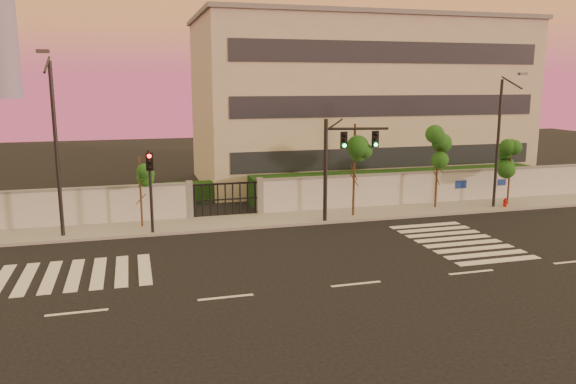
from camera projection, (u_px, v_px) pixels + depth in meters
name	position (u px, v px, depth m)	size (l,w,h in m)	color
ground	(356.00, 284.00, 21.32)	(120.00, 120.00, 0.00)	black
sidewalk	(284.00, 219.00, 31.23)	(60.00, 3.00, 0.15)	gray
perimeter_wall	(278.00, 196.00, 32.48)	(60.00, 0.36, 2.20)	#ACAEB3
hedge_row	(284.00, 191.00, 35.40)	(41.00, 4.25, 1.80)	black
institutional_building	(357.00, 101.00, 43.30)	(24.40, 12.40, 12.25)	#B3AF98
road_markings	(289.00, 258.00, 24.45)	(57.00, 7.62, 0.02)	silver
street_tree_c	(140.00, 176.00, 28.83)	(1.30, 1.04, 3.83)	#382314
street_tree_d	(355.00, 149.00, 31.07)	(1.57, 1.25, 5.31)	#382314
street_tree_e	(438.00, 151.00, 33.24)	(1.59, 1.26, 4.85)	#382314
street_tree_f	(511.00, 157.00, 34.23)	(1.36, 1.08, 4.18)	#382314
traffic_signal_main	(338.00, 158.00, 30.10)	(3.55, 0.84, 5.65)	black
traffic_signal_secondary	(150.00, 182.00, 27.63)	(0.34, 0.33, 4.31)	black
streetlight_west	(55.00, 141.00, 26.52)	(0.53, 2.15, 8.94)	black
streetlight_east	(500.00, 137.00, 33.05)	(0.48, 1.94, 8.08)	black
fire_hydrant	(505.00, 204.00, 33.90)	(0.26, 0.26, 0.68)	#AB0F0B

